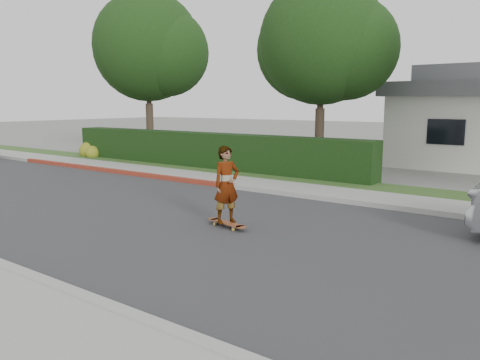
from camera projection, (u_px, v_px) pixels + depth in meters
The scene contains 12 objects.
ground at pixel (112, 208), 12.26m from camera, with size 120.00×120.00×0.00m, color slate.
road at pixel (112, 208), 12.26m from camera, with size 60.00×8.00×0.01m, color #2D2D30.
curb_far at pixel (211, 184), 15.53m from camera, with size 60.00×0.20×0.15m, color #9E9E99.
curb_red_section at pixel (113, 171), 18.42m from camera, with size 12.00×0.21×0.15m, color maroon.
sidewalk_far at pixel (227, 180), 16.25m from camera, with size 60.00×1.60×0.12m, color gray.
planting_strip at pixel (253, 175), 17.53m from camera, with size 60.00×1.60×0.10m, color #2D4C1E.
hedge at pixel (202, 151), 19.63m from camera, with size 15.00×1.00×1.50m, color black.
flowering_shrub at pixel (90, 151), 23.38m from camera, with size 1.40×1.00×0.90m.
tree_left at pixel (150, 50), 22.70m from camera, with size 5.99×5.21×8.00m.
tree_center at pixel (324, 46), 17.95m from camera, with size 5.66×4.84×7.44m.
skateboard at pixel (227, 223), 10.30m from camera, with size 1.19×0.47×0.11m.
skateboarder at pixel (227, 185), 10.16m from camera, with size 0.62×0.40×1.69m, color white.
Camera 1 is at (9.76, -7.73, 2.71)m, focal length 35.00 mm.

